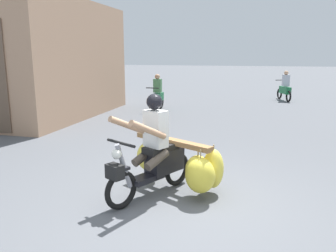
% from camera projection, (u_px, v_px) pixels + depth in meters
% --- Properties ---
extents(ground_plane, '(120.00, 120.00, 0.00)m').
position_uv_depth(ground_plane, '(180.00, 207.00, 4.83)').
color(ground_plane, '#56595E').
extents(motorbike_main_loaded, '(1.68, 1.76, 1.58)m').
position_uv_depth(motorbike_main_loaded, '(173.00, 161.00, 5.23)').
color(motorbike_main_loaded, black).
rests_on(motorbike_main_loaded, ground).
extents(motorbike_distant_ahead_left, '(0.50, 1.62, 1.40)m').
position_uv_depth(motorbike_distant_ahead_left, '(157.00, 96.00, 13.07)').
color(motorbike_distant_ahead_left, black).
rests_on(motorbike_distant_ahead_left, ground).
extents(motorbike_distant_ahead_right, '(0.68, 1.57, 1.40)m').
position_uv_depth(motorbike_distant_ahead_right, '(285.00, 89.00, 15.74)').
color(motorbike_distant_ahead_right, black).
rests_on(motorbike_distant_ahead_right, ground).
extents(shopfront_building, '(3.99, 6.14, 3.88)m').
position_uv_depth(shopfront_building, '(38.00, 60.00, 11.80)').
color(shopfront_building, tan).
rests_on(shopfront_building, ground).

